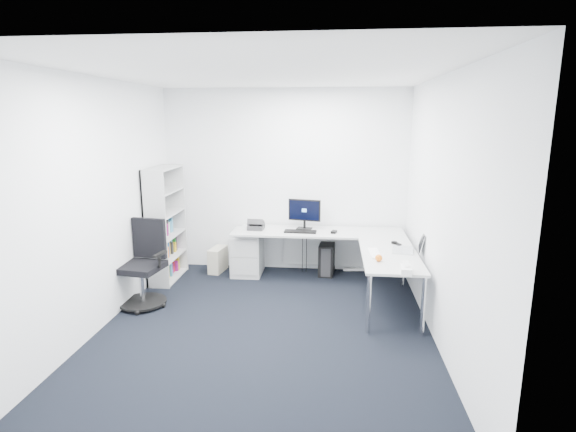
# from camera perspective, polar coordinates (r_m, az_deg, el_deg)

# --- Properties ---
(ground) EXTENTS (4.20, 4.20, 0.00)m
(ground) POSITION_cam_1_polar(r_m,az_deg,el_deg) (5.09, -2.96, -14.15)
(ground) COLOR black
(ceiling) EXTENTS (4.20, 4.20, 0.00)m
(ceiling) POSITION_cam_1_polar(r_m,az_deg,el_deg) (4.58, -3.35, 17.70)
(ceiling) COLOR white
(wall_back) EXTENTS (3.60, 0.02, 2.70)m
(wall_back) POSITION_cam_1_polar(r_m,az_deg,el_deg) (6.71, -0.38, 4.44)
(wall_back) COLOR white
(wall_back) RESTS_ON ground
(wall_front) EXTENTS (3.60, 0.02, 2.70)m
(wall_front) POSITION_cam_1_polar(r_m,az_deg,el_deg) (2.67, -10.14, -8.00)
(wall_front) COLOR white
(wall_front) RESTS_ON ground
(wall_left) EXTENTS (0.02, 4.20, 2.70)m
(wall_left) POSITION_cam_1_polar(r_m,az_deg,el_deg) (5.24, -22.99, 1.23)
(wall_left) COLOR white
(wall_left) RESTS_ON ground
(wall_right) EXTENTS (0.02, 4.20, 2.70)m
(wall_right) POSITION_cam_1_polar(r_m,az_deg,el_deg) (4.72, 18.98, 0.43)
(wall_right) COLOR white
(wall_right) RESTS_ON ground
(l_desk) EXTENTS (2.37, 1.33, 0.69)m
(l_desk) POSITION_cam_1_polar(r_m,az_deg,el_deg) (6.21, 4.02, -5.75)
(l_desk) COLOR #B3B5B5
(l_desk) RESTS_ON ground
(drawer_pedestal) EXTENTS (0.43, 0.53, 0.65)m
(drawer_pedestal) POSITION_cam_1_polar(r_m,az_deg,el_deg) (6.69, -5.17, -4.61)
(drawer_pedestal) COLOR #B3B5B5
(drawer_pedestal) RESTS_ON ground
(bookshelf) EXTENTS (0.31, 0.81, 1.61)m
(bookshelf) POSITION_cam_1_polar(r_m,az_deg,el_deg) (6.56, -15.25, -1.00)
(bookshelf) COLOR #B0B2B2
(bookshelf) RESTS_ON ground
(task_chair) EXTENTS (0.67, 0.67, 1.06)m
(task_chair) POSITION_cam_1_polar(r_m,az_deg,el_deg) (5.76, -18.24, -5.90)
(task_chair) COLOR black
(task_chair) RESTS_ON ground
(black_pc_tower) EXTENTS (0.25, 0.49, 0.47)m
(black_pc_tower) POSITION_cam_1_polar(r_m,az_deg,el_deg) (6.73, 4.98, -5.33)
(black_pc_tower) COLOR black
(black_pc_tower) RESTS_ON ground
(beige_pc_tower) EXTENTS (0.23, 0.41, 0.37)m
(beige_pc_tower) POSITION_cam_1_polar(r_m,az_deg,el_deg) (6.88, -8.90, -5.49)
(beige_pc_tower) COLOR beige
(beige_pc_tower) RESTS_ON ground
(power_strip) EXTENTS (0.32, 0.10, 0.04)m
(power_strip) POSITION_cam_1_polar(r_m,az_deg,el_deg) (6.95, 8.32, -6.71)
(power_strip) COLOR white
(power_strip) RESTS_ON ground
(monitor) EXTENTS (0.49, 0.24, 0.45)m
(monitor) POSITION_cam_1_polar(r_m,az_deg,el_deg) (6.47, 2.08, 0.24)
(monitor) COLOR black
(monitor) RESTS_ON l_desk
(black_keyboard) EXTENTS (0.46, 0.18, 0.02)m
(black_keyboard) POSITION_cam_1_polar(r_m,az_deg,el_deg) (6.35, 1.58, -1.98)
(black_keyboard) COLOR black
(black_keyboard) RESTS_ON l_desk
(mouse) EXTENTS (0.09, 0.12, 0.03)m
(mouse) POSITION_cam_1_polar(r_m,az_deg,el_deg) (6.33, 5.85, -2.02)
(mouse) COLOR black
(mouse) RESTS_ON l_desk
(desk_phone) EXTENTS (0.23, 0.23, 0.16)m
(desk_phone) POSITION_cam_1_polar(r_m,az_deg,el_deg) (6.52, -4.09, -1.02)
(desk_phone) COLOR #28282A
(desk_phone) RESTS_ON l_desk
(laptop) EXTENTS (0.41, 0.40, 0.25)m
(laptop) POSITION_cam_1_polar(r_m,az_deg,el_deg) (5.61, 14.43, -3.05)
(laptop) COLOR silver
(laptop) RESTS_ON l_desk
(white_keyboard) EXTENTS (0.15, 0.42, 0.01)m
(white_keyboard) POSITION_cam_1_polar(r_m,az_deg,el_deg) (5.46, 10.94, -4.64)
(white_keyboard) COLOR white
(white_keyboard) RESTS_ON l_desk
(headphones) EXTENTS (0.17, 0.20, 0.05)m
(headphones) POSITION_cam_1_polar(r_m,az_deg,el_deg) (5.89, 13.61, -3.35)
(headphones) COLOR black
(headphones) RESTS_ON l_desk
(orange_fruit) EXTENTS (0.08, 0.08, 0.08)m
(orange_fruit) POSITION_cam_1_polar(r_m,az_deg,el_deg) (5.17, 11.45, -5.25)
(orange_fruit) COLOR orange
(orange_fruit) RESTS_ON l_desk
(tissue_box) EXTENTS (0.13, 0.22, 0.07)m
(tissue_box) POSITION_cam_1_polar(r_m,az_deg,el_deg) (4.85, 14.74, -6.65)
(tissue_box) COLOR white
(tissue_box) RESTS_ON l_desk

